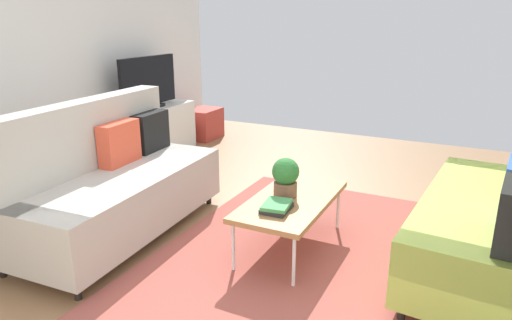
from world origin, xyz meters
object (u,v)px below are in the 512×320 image
at_px(couch_beige, 113,182).
at_px(coffee_table, 291,202).
at_px(tv, 148,83).
at_px(vase_0, 113,110).
at_px(storage_trunk, 204,124).
at_px(table_book_0, 277,208).
at_px(bottle_2, 141,102).
at_px(tv_console, 151,132).
at_px(couch_green, 500,216).
at_px(bottle_1, 136,102).
at_px(potted_plant, 286,176).
at_px(bottle_0, 130,107).

xyz_separation_m(couch_beige, coffee_table, (0.39, -1.42, -0.05)).
xyz_separation_m(tv, vase_0, (-0.58, 0.07, -0.24)).
distance_m(coffee_table, storage_trunk, 3.60).
distance_m(coffee_table, table_book_0, 0.26).
height_order(tv, bottle_2, tv).
relative_size(tv_console, storage_trunk, 2.69).
bearing_deg(couch_beige, couch_green, 99.91).
bearing_deg(bottle_1, bottle_2, 0.00).
xyz_separation_m(couch_green, potted_plant, (-0.25, 1.48, 0.13)).
xyz_separation_m(coffee_table, tv_console, (1.51, 2.57, -0.07)).
distance_m(bottle_0, bottle_1, 0.10).
relative_size(tv, vase_0, 6.99).
bearing_deg(vase_0, bottle_0, -24.46).
xyz_separation_m(couch_green, storage_trunk, (2.33, 3.89, -0.23)).
relative_size(couch_beige, table_book_0, 8.10).
bearing_deg(couch_beige, table_book_0, 92.04).
bearing_deg(couch_green, potted_plant, 103.91).
height_order(coffee_table, table_book_0, table_book_0).
xyz_separation_m(couch_beige, bottle_1, (1.61, 1.11, 0.31)).
height_order(tv, table_book_0, tv).
distance_m(potted_plant, bottle_0, 2.70).
distance_m(couch_green, tv, 4.19).
relative_size(vase_0, bottle_1, 0.61).
height_order(tv, potted_plant, tv).
bearing_deg(storage_trunk, bottle_0, 177.68).
distance_m(vase_0, bottle_0, 0.22).
bearing_deg(table_book_0, bottle_1, 59.65).
height_order(tv, vase_0, tv).
bearing_deg(tv, couch_beige, -149.25).
relative_size(tv_console, bottle_1, 5.94).
xyz_separation_m(tv_console, tv, (0.00, -0.02, 0.63)).
height_order(couch_beige, tv, tv).
bearing_deg(bottle_0, bottle_2, 0.00).
height_order(couch_beige, storage_trunk, couch_beige).
relative_size(couch_green, bottle_1, 8.31).
bearing_deg(table_book_0, storage_trunk, 40.69).
bearing_deg(couch_green, vase_0, 85.31).
bearing_deg(vase_0, coffee_table, -109.51).
xyz_separation_m(couch_beige, tv, (1.89, 1.13, 0.51)).
height_order(coffee_table, potted_plant, potted_plant).
xyz_separation_m(tv_console, vase_0, (-0.58, 0.05, 0.39)).
distance_m(tv, potted_plant, 2.92).
relative_size(storage_trunk, bottle_1, 2.21).
bearing_deg(vase_0, tv, -6.88).
height_order(tv_console, tv, tv).
height_order(couch_green, storage_trunk, couch_green).
bearing_deg(coffee_table, bottle_1, 64.23).
xyz_separation_m(coffee_table, potted_plant, (0.03, 0.06, 0.19)).
bearing_deg(couch_green, tv, 77.23).
distance_m(couch_beige, table_book_0, 1.42).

